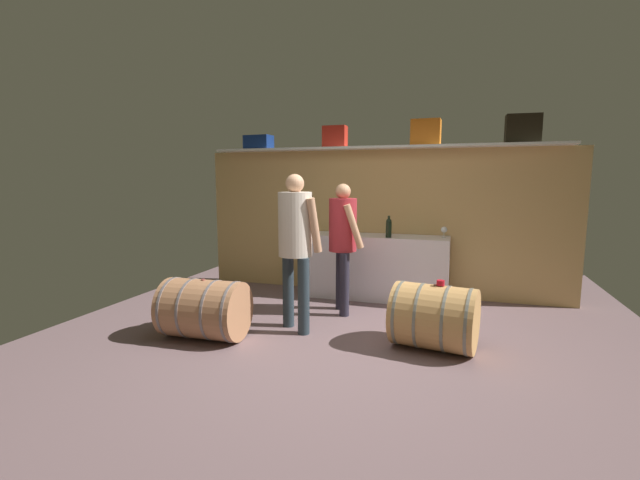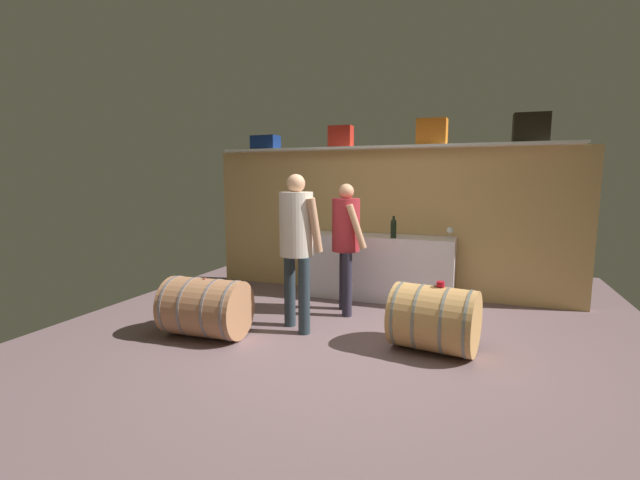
# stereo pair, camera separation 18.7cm
# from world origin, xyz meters

# --- Properties ---
(ground_plane) EXTENTS (6.49, 7.85, 0.02)m
(ground_plane) POSITION_xyz_m (0.00, 0.58, -0.01)
(ground_plane) COLOR #71595D
(back_wall_panel) EXTENTS (5.29, 0.10, 2.07)m
(back_wall_panel) POSITION_xyz_m (0.00, 2.32, 1.04)
(back_wall_panel) COLOR tan
(back_wall_panel) RESTS_ON ground
(high_shelf_board) EXTENTS (4.86, 0.40, 0.03)m
(high_shelf_board) POSITION_xyz_m (0.00, 2.17, 2.09)
(high_shelf_board) COLOR white
(high_shelf_board) RESTS_ON back_wall_panel
(toolcase_navy) EXTENTS (0.42, 0.27, 0.20)m
(toolcase_navy) POSITION_xyz_m (-1.82, 2.17, 2.21)
(toolcase_navy) COLOR navy
(toolcase_navy) RESTS_ON high_shelf_board
(toolcase_red) EXTENTS (0.33, 0.20, 0.30)m
(toolcase_red) POSITION_xyz_m (-0.63, 2.17, 2.26)
(toolcase_red) COLOR red
(toolcase_red) RESTS_ON high_shelf_board
(toolcase_orange) EXTENTS (0.39, 0.29, 0.34)m
(toolcase_orange) POSITION_xyz_m (0.64, 2.17, 2.27)
(toolcase_orange) COLOR orange
(toolcase_orange) RESTS_ON high_shelf_board
(toolcase_black) EXTENTS (0.42, 0.22, 0.36)m
(toolcase_black) POSITION_xyz_m (1.82, 2.17, 2.28)
(toolcase_black) COLOR black
(toolcase_black) RESTS_ON high_shelf_board
(work_cabinet) EXTENTS (1.99, 0.55, 0.89)m
(work_cabinet) POSITION_xyz_m (0.01, 1.99, 0.44)
(work_cabinet) COLOR white
(work_cabinet) RESTS_ON ground
(wine_bottle_dark) EXTENTS (0.08, 0.08, 0.29)m
(wine_bottle_dark) POSITION_xyz_m (0.22, 1.81, 1.02)
(wine_bottle_dark) COLOR black
(wine_bottle_dark) RESTS_ON work_cabinet
(wine_glass) EXTENTS (0.08, 0.08, 0.15)m
(wine_glass) POSITION_xyz_m (0.92, 2.02, 0.99)
(wine_glass) COLOR white
(wine_glass) RESTS_ON work_cabinet
(wine_barrel_near) EXTENTS (0.88, 0.75, 0.65)m
(wine_barrel_near) POSITION_xyz_m (0.91, 0.34, 0.32)
(wine_barrel_near) COLOR tan
(wine_barrel_near) RESTS_ON ground
(wine_barrel_far) EXTENTS (0.86, 0.66, 0.63)m
(wine_barrel_far) POSITION_xyz_m (-1.40, -0.09, 0.31)
(wine_barrel_far) COLOR #AC754F
(wine_barrel_far) RESTS_ON ground
(tasting_cup) EXTENTS (0.08, 0.08, 0.05)m
(tasting_cup) POSITION_xyz_m (0.96, 0.34, 0.67)
(tasting_cup) COLOR red
(tasting_cup) RESTS_ON wine_barrel_near
(winemaker_pouring) EXTENTS (0.51, 0.49, 1.71)m
(winemaker_pouring) POSITION_xyz_m (-0.57, 0.43, 1.05)
(winemaker_pouring) COLOR #28353D
(winemaker_pouring) RESTS_ON ground
(visitor_tasting) EXTENTS (0.47, 0.52, 1.60)m
(visitor_tasting) POSITION_xyz_m (-0.24, 1.21, 0.98)
(visitor_tasting) COLOR #292635
(visitor_tasting) RESTS_ON ground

